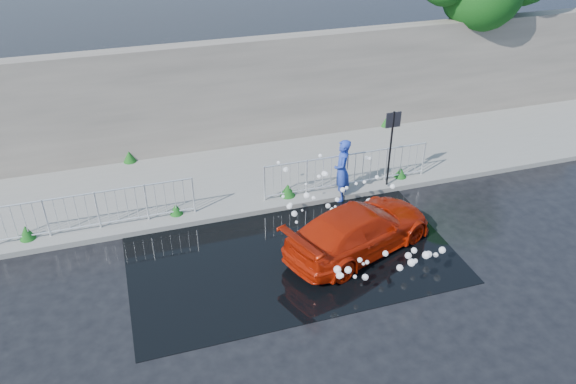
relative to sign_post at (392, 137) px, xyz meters
name	(u,v)px	position (x,y,z in m)	size (l,w,h in m)	color
ground	(283,281)	(-4.20, -3.10, -1.72)	(90.00, 90.00, 0.00)	black
pavement	(235,178)	(-4.20, 1.90, -1.65)	(30.00, 4.00, 0.15)	slate
curb	(251,212)	(-4.20, -0.10, -1.64)	(30.00, 0.25, 0.16)	slate
retaining_wall	(217,96)	(-4.20, 4.10, 0.18)	(30.00, 0.60, 3.50)	#615952
puddle	(290,252)	(-3.70, -2.10, -1.72)	(8.00, 5.00, 0.01)	black
sign_post	(392,137)	(0.00, 0.00, 0.00)	(0.45, 0.06, 2.50)	black
railing_left	(97,209)	(-8.20, 0.25, -0.99)	(5.05, 0.05, 1.10)	silver
railing_right	(347,169)	(-1.20, 0.25, -0.99)	(5.05, 0.05, 1.10)	silver
weeds	(226,180)	(-4.57, 1.39, -1.40)	(12.17, 3.93, 0.39)	#134815
water_spray	(357,221)	(-1.92, -2.17, -1.07)	(3.50, 5.61, 1.08)	white
red_car	(359,229)	(-1.99, -2.46, -1.12)	(1.68, 4.13, 1.20)	#AA1B06
person	(342,171)	(-1.52, -0.10, -0.79)	(0.68, 0.45, 1.87)	#213BA9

